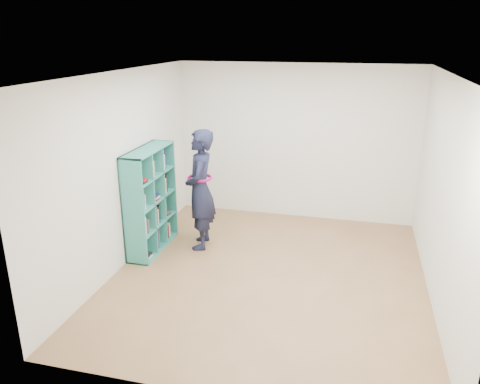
# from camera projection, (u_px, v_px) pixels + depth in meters

# --- Properties ---
(floor) EXTENTS (4.50, 4.50, 0.00)m
(floor) POSITION_uv_depth(u_px,v_px,m) (268.00, 276.00, 6.17)
(floor) COLOR brown
(floor) RESTS_ON ground
(ceiling) EXTENTS (4.50, 4.50, 0.00)m
(ceiling) POSITION_uv_depth(u_px,v_px,m) (273.00, 74.00, 5.34)
(ceiling) COLOR white
(ceiling) RESTS_ON wall_back
(wall_left) EXTENTS (0.02, 4.50, 2.60)m
(wall_left) POSITION_uv_depth(u_px,v_px,m) (123.00, 171.00, 6.22)
(wall_left) COLOR white
(wall_left) RESTS_ON floor
(wall_right) EXTENTS (0.02, 4.50, 2.60)m
(wall_right) POSITION_uv_depth(u_px,v_px,m) (444.00, 195.00, 5.29)
(wall_right) COLOR white
(wall_right) RESTS_ON floor
(wall_back) EXTENTS (4.00, 0.02, 2.60)m
(wall_back) POSITION_uv_depth(u_px,v_px,m) (295.00, 143.00, 7.82)
(wall_back) COLOR white
(wall_back) RESTS_ON floor
(wall_front) EXTENTS (4.00, 0.02, 2.60)m
(wall_front) POSITION_uv_depth(u_px,v_px,m) (218.00, 266.00, 3.69)
(wall_front) COLOR white
(wall_front) RESTS_ON floor
(bookshelf) EXTENTS (0.33, 1.14, 1.52)m
(bookshelf) POSITION_uv_depth(u_px,v_px,m) (149.00, 201.00, 6.75)
(bookshelf) COLOR teal
(bookshelf) RESTS_ON floor
(person) EXTENTS (0.55, 0.72, 1.77)m
(person) POSITION_uv_depth(u_px,v_px,m) (200.00, 190.00, 6.78)
(person) COLOR black
(person) RESTS_ON floor
(smartphone) EXTENTS (0.04, 0.10, 0.14)m
(smartphone) POSITION_uv_depth(u_px,v_px,m) (191.00, 180.00, 6.81)
(smartphone) COLOR silver
(smartphone) RESTS_ON person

